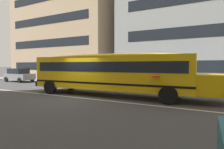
# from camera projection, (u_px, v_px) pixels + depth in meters

# --- Properties ---
(ground_plane) EXTENTS (400.00, 400.00, 0.00)m
(ground_plane) POSITION_uv_depth(u_px,v_px,m) (78.00, 98.00, 11.39)
(ground_plane) COLOR #424244
(sidewalk_far) EXTENTS (120.00, 3.00, 0.01)m
(sidewalk_far) POSITION_uv_depth(u_px,v_px,m) (127.00, 85.00, 18.44)
(sidewalk_far) COLOR gray
(sidewalk_far) RESTS_ON ground_plane
(lane_centreline) EXTENTS (110.00, 0.16, 0.01)m
(lane_centreline) POSITION_uv_depth(u_px,v_px,m) (78.00, 98.00, 11.39)
(lane_centreline) COLOR silver
(lane_centreline) RESTS_ON ground_plane
(school_bus) EXTENTS (12.58, 3.04, 2.79)m
(school_bus) POSITION_uv_depth(u_px,v_px,m) (112.00, 71.00, 12.07)
(school_bus) COLOR yellow
(school_bus) RESTS_ON ground_plane
(parked_car_grey_far_corner) EXTENTS (3.93, 1.94, 1.64)m
(parked_car_grey_far_corner) POSITION_uv_depth(u_px,v_px,m) (19.00, 75.00, 22.30)
(parked_car_grey_far_corner) COLOR gray
(parked_car_grey_far_corner) RESTS_ON ground_plane
(apartment_block_far_left) EXTENTS (16.66, 9.53, 19.70)m
(apartment_block_far_left) POSITION_uv_depth(u_px,v_px,m) (70.00, 17.00, 29.41)
(apartment_block_far_left) COLOR tan
(apartment_block_far_left) RESTS_ON ground_plane
(apartment_block_far_centre) EXTENTS (21.07, 12.17, 16.50)m
(apartment_block_far_centre) POSITION_uv_depth(u_px,v_px,m) (220.00, 11.00, 20.84)
(apartment_block_far_centre) COLOR gray
(apartment_block_far_centre) RESTS_ON ground_plane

